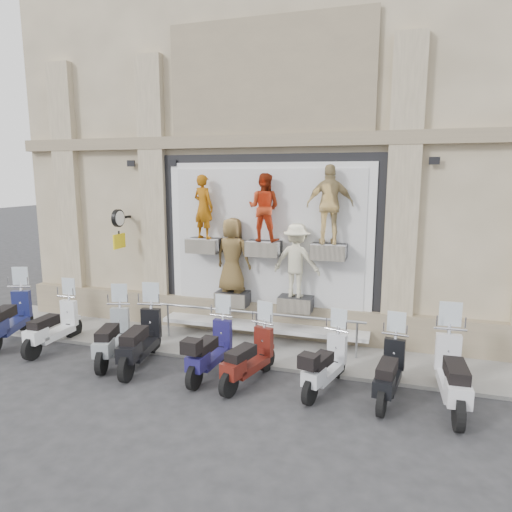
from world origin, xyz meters
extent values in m
plane|color=#2B2B2D|center=(0.00, 0.00, 0.00)|extent=(90.00, 90.00, 0.00)
cube|color=#999691|center=(0.00, 2.10, 0.04)|extent=(16.00, 2.20, 0.08)
cube|color=black|center=(0.00, 2.96, 2.40)|extent=(5.60, 0.10, 4.30)
cube|color=white|center=(0.00, 2.90, 2.40)|extent=(5.10, 0.06, 3.90)
cube|color=white|center=(0.00, 2.86, 2.40)|extent=(4.70, 0.04, 3.60)
cube|color=white|center=(0.00, 2.55, 0.42)|extent=(5.10, 0.75, 0.10)
cube|color=#28282B|center=(-1.55, 2.59, 2.33)|extent=(0.80, 0.50, 0.35)
imported|color=#AE600C|center=(-1.55, 2.59, 3.28)|extent=(0.66, 0.54, 1.56)
cube|color=#28282B|center=(0.00, 2.59, 2.33)|extent=(0.80, 0.50, 0.35)
imported|color=#9B2C11|center=(0.00, 2.59, 3.30)|extent=(0.81, 0.65, 1.59)
cube|color=#28282B|center=(1.55, 2.59, 2.33)|extent=(0.80, 0.50, 0.35)
imported|color=tan|center=(1.55, 2.59, 3.40)|extent=(1.12, 0.68, 1.79)
cube|color=#28282B|center=(-0.80, 2.59, 1.02)|extent=(0.80, 0.50, 0.35)
imported|color=brown|center=(-0.80, 2.59, 2.12)|extent=(0.97, 0.70, 1.84)
cube|color=#28282B|center=(0.80, 2.59, 1.02)|extent=(0.80, 0.50, 0.35)
imported|color=#F5EDC4|center=(0.80, 2.59, 2.07)|extent=(1.20, 0.77, 1.75)
cube|color=black|center=(-3.90, 2.72, 2.95)|extent=(0.06, 0.56, 0.06)
cylinder|color=black|center=(-3.90, 2.45, 2.95)|extent=(0.10, 0.46, 0.46)
cube|color=yellow|center=(-3.90, 2.45, 2.35)|extent=(0.04, 0.50, 0.38)
camera|label=1|loc=(3.05, -7.71, 4.04)|focal=32.00mm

